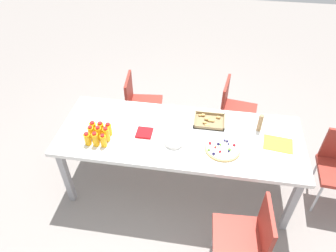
{
  "coord_description": "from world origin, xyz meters",
  "views": [
    {
      "loc": [
        0.22,
        -2.16,
        2.77
      ],
      "look_at": [
        -0.13,
        0.08,
        0.78
      ],
      "focal_mm": 33.29,
      "sensor_mm": 36.0,
      "label": 1
    }
  ],
  "objects_px": {
    "juice_bottle_8": "(109,129)",
    "paper_folder": "(278,144)",
    "chair_near_right": "(247,235)",
    "fruit_pizza": "(223,148)",
    "juice_bottle_6": "(93,128)",
    "juice_bottle_0": "(87,139)",
    "chair_far_left": "(139,102)",
    "juice_bottle_3": "(91,133)",
    "snack_tray": "(209,121)",
    "juice_bottle_2": "(103,141)",
    "chair_far_right": "(234,107)",
    "juice_bottle_5": "(106,134)",
    "napkin_stack": "(144,133)",
    "cardboard_tube": "(260,123)",
    "juice_bottle_7": "(101,128)",
    "juice_bottle_1": "(95,139)",
    "party_table": "(180,139)",
    "plate_stack": "(174,142)",
    "juice_bottle_4": "(99,133)"
  },
  "relations": [
    {
      "from": "juice_bottle_0",
      "to": "juice_bottle_2",
      "type": "relative_size",
      "value": 0.98
    },
    {
      "from": "juice_bottle_5",
      "to": "fruit_pizza",
      "type": "height_order",
      "value": "juice_bottle_5"
    },
    {
      "from": "juice_bottle_7",
      "to": "cardboard_tube",
      "type": "relative_size",
      "value": 0.74
    },
    {
      "from": "juice_bottle_1",
      "to": "juice_bottle_3",
      "type": "relative_size",
      "value": 1.05
    },
    {
      "from": "juice_bottle_2",
      "to": "juice_bottle_3",
      "type": "bearing_deg",
      "value": 149.77
    },
    {
      "from": "juice_bottle_6",
      "to": "napkin_stack",
      "type": "relative_size",
      "value": 0.89
    },
    {
      "from": "juice_bottle_3",
      "to": "snack_tray",
      "type": "height_order",
      "value": "juice_bottle_3"
    },
    {
      "from": "juice_bottle_7",
      "to": "chair_far_right",
      "type": "bearing_deg",
      "value": 36.33
    },
    {
      "from": "juice_bottle_0",
      "to": "juice_bottle_6",
      "type": "height_order",
      "value": "juice_bottle_6"
    },
    {
      "from": "juice_bottle_1",
      "to": "juice_bottle_6",
      "type": "bearing_deg",
      "value": 116.55
    },
    {
      "from": "party_table",
      "to": "cardboard_tube",
      "type": "xyz_separation_m",
      "value": [
        0.74,
        0.18,
        0.15
      ]
    },
    {
      "from": "juice_bottle_0",
      "to": "juice_bottle_3",
      "type": "bearing_deg",
      "value": 84.97
    },
    {
      "from": "juice_bottle_6",
      "to": "juice_bottle_8",
      "type": "relative_size",
      "value": 1.02
    },
    {
      "from": "juice_bottle_4",
      "to": "snack_tray",
      "type": "bearing_deg",
      "value": 22.06
    },
    {
      "from": "juice_bottle_4",
      "to": "juice_bottle_6",
      "type": "distance_m",
      "value": 0.11
    },
    {
      "from": "fruit_pizza",
      "to": "plate_stack",
      "type": "relative_size",
      "value": 1.82
    },
    {
      "from": "juice_bottle_1",
      "to": "juice_bottle_2",
      "type": "relative_size",
      "value": 1.09
    },
    {
      "from": "chair_far_right",
      "to": "paper_folder",
      "type": "height_order",
      "value": "chair_far_right"
    },
    {
      "from": "juice_bottle_2",
      "to": "fruit_pizza",
      "type": "height_order",
      "value": "juice_bottle_2"
    },
    {
      "from": "juice_bottle_5",
      "to": "napkin_stack",
      "type": "bearing_deg",
      "value": 23.31
    },
    {
      "from": "juice_bottle_3",
      "to": "cardboard_tube",
      "type": "height_order",
      "value": "cardboard_tube"
    },
    {
      "from": "chair_far_right",
      "to": "juice_bottle_3",
      "type": "distance_m",
      "value": 1.72
    },
    {
      "from": "snack_tray",
      "to": "plate_stack",
      "type": "distance_m",
      "value": 0.46
    },
    {
      "from": "juice_bottle_0",
      "to": "snack_tray",
      "type": "height_order",
      "value": "juice_bottle_0"
    },
    {
      "from": "juice_bottle_3",
      "to": "juice_bottle_5",
      "type": "bearing_deg",
      "value": -1.79
    },
    {
      "from": "chair_near_right",
      "to": "chair_far_left",
      "type": "xyz_separation_m",
      "value": [
        -1.23,
        1.58,
        0.0
      ]
    },
    {
      "from": "juice_bottle_1",
      "to": "juice_bottle_4",
      "type": "relative_size",
      "value": 1.0
    },
    {
      "from": "chair_near_right",
      "to": "juice_bottle_6",
      "type": "relative_size",
      "value": 6.18
    },
    {
      "from": "juice_bottle_5",
      "to": "napkin_stack",
      "type": "height_order",
      "value": "juice_bottle_5"
    },
    {
      "from": "chair_near_right",
      "to": "juice_bottle_8",
      "type": "distance_m",
      "value": 1.52
    },
    {
      "from": "juice_bottle_8",
      "to": "paper_folder",
      "type": "distance_m",
      "value": 1.57
    },
    {
      "from": "fruit_pizza",
      "to": "cardboard_tube",
      "type": "relative_size",
      "value": 1.79
    },
    {
      "from": "napkin_stack",
      "to": "cardboard_tube",
      "type": "relative_size",
      "value": 0.83
    },
    {
      "from": "party_table",
      "to": "plate_stack",
      "type": "bearing_deg",
      "value": -106.67
    },
    {
      "from": "juice_bottle_6",
      "to": "juice_bottle_4",
      "type": "bearing_deg",
      "value": -41.92
    },
    {
      "from": "chair_far_right",
      "to": "juice_bottle_6",
      "type": "xyz_separation_m",
      "value": [
        -1.35,
        -0.94,
        0.32
      ]
    },
    {
      "from": "juice_bottle_6",
      "to": "juice_bottle_0",
      "type": "bearing_deg",
      "value": -90.36
    },
    {
      "from": "chair_far_right",
      "to": "plate_stack",
      "type": "distance_m",
      "value": 1.16
    },
    {
      "from": "juice_bottle_6",
      "to": "cardboard_tube",
      "type": "relative_size",
      "value": 0.74
    },
    {
      "from": "chair_near_right",
      "to": "napkin_stack",
      "type": "relative_size",
      "value": 5.53
    },
    {
      "from": "juice_bottle_2",
      "to": "juice_bottle_7",
      "type": "height_order",
      "value": "juice_bottle_2"
    },
    {
      "from": "napkin_stack",
      "to": "cardboard_tube",
      "type": "height_order",
      "value": "cardboard_tube"
    },
    {
      "from": "juice_bottle_5",
      "to": "snack_tray",
      "type": "xyz_separation_m",
      "value": [
        0.92,
        0.4,
        -0.06
      ]
    },
    {
      "from": "chair_far_left",
      "to": "cardboard_tube",
      "type": "height_order",
      "value": "cardboard_tube"
    },
    {
      "from": "juice_bottle_3",
      "to": "paper_folder",
      "type": "height_order",
      "value": "juice_bottle_3"
    },
    {
      "from": "juice_bottle_5",
      "to": "paper_folder",
      "type": "distance_m",
      "value": 1.58
    },
    {
      "from": "juice_bottle_5",
      "to": "juice_bottle_0",
      "type": "bearing_deg",
      "value": -153.55
    },
    {
      "from": "chair_near_right",
      "to": "fruit_pizza",
      "type": "distance_m",
      "value": 0.76
    },
    {
      "from": "juice_bottle_0",
      "to": "paper_folder",
      "type": "xyz_separation_m",
      "value": [
        1.72,
        0.26,
        -0.06
      ]
    },
    {
      "from": "juice_bottle_1",
      "to": "juice_bottle_6",
      "type": "height_order",
      "value": "juice_bottle_1"
    }
  ]
}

